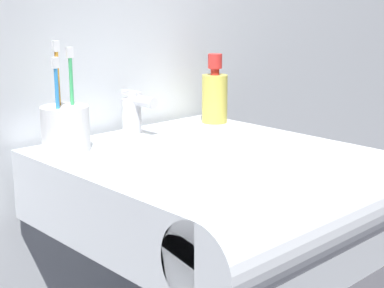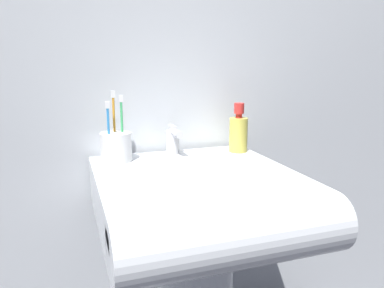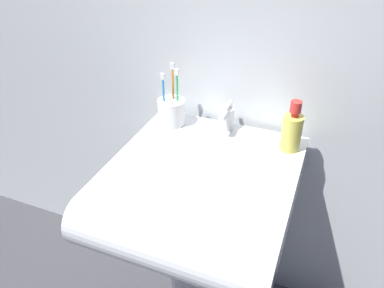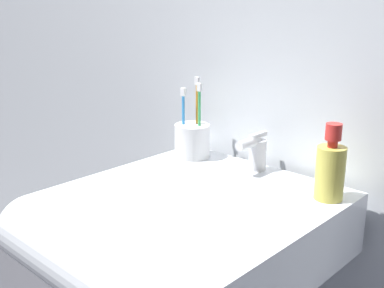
# 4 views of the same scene
# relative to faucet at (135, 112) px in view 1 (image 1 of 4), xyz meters

# --- Properties ---
(sink_basin) EXTENTS (0.51, 0.57, 0.14)m
(sink_basin) POSITION_rel_faucet_xyz_m (-0.00, -0.26, -0.11)
(sink_basin) COLOR white
(sink_basin) RESTS_ON sink_pedestal
(faucet) EXTENTS (0.04, 0.10, 0.09)m
(faucet) POSITION_rel_faucet_xyz_m (0.00, 0.00, 0.00)
(faucet) COLOR silver
(faucet) RESTS_ON sink_basin
(toothbrush_cup) EXTENTS (0.09, 0.09, 0.20)m
(toothbrush_cup) POSITION_rel_faucet_xyz_m (-0.18, -0.02, -0.00)
(toothbrush_cup) COLOR white
(toothbrush_cup) RESTS_ON sink_basin
(soap_bottle) EXTENTS (0.06, 0.06, 0.16)m
(soap_bottle) POSITION_rel_faucet_xyz_m (0.21, -0.03, 0.02)
(soap_bottle) COLOR gold
(soap_bottle) RESTS_ON sink_basin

